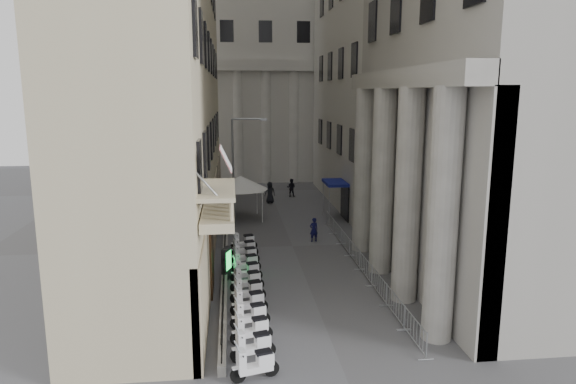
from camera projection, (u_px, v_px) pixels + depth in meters
name	position (u px, v px, depth m)	size (l,w,h in m)	color
far_building	(263.00, 46.00, 58.38)	(22.00, 10.00, 30.00)	beige
iron_fence	(225.00, 254.00, 31.49)	(0.30, 28.00, 1.40)	black
blue_awning	(335.00, 219.00, 40.22)	(1.60, 3.00, 3.00)	navy
flag	(230.00, 362.00, 18.84)	(1.00, 1.40, 8.20)	#9E0C11
scooter_0	(256.00, 379.00, 17.74)	(0.56, 1.40, 1.50)	white
scooter_1	(254.00, 359.00, 19.05)	(0.56, 1.40, 1.50)	white
scooter_2	(252.00, 342.00, 20.36)	(0.56, 1.40, 1.50)	white
scooter_3	(251.00, 327.00, 21.68)	(0.56, 1.40, 1.50)	white
scooter_4	(250.00, 314.00, 22.99)	(0.56, 1.40, 1.50)	white
scooter_5	(249.00, 302.00, 24.30)	(0.56, 1.40, 1.50)	white
scooter_6	(248.00, 291.00, 25.62)	(0.56, 1.40, 1.50)	white
scooter_7	(247.00, 281.00, 26.93)	(0.56, 1.40, 1.50)	white
scooter_8	(246.00, 273.00, 28.24)	(0.56, 1.40, 1.50)	white
scooter_9	(245.00, 265.00, 29.56)	(0.56, 1.40, 1.50)	white
scooter_10	(245.00, 257.00, 30.87)	(0.56, 1.40, 1.50)	white
scooter_11	(244.00, 251.00, 32.19)	(0.56, 1.40, 1.50)	white
barrier_0	(414.00, 345.00, 20.16)	(0.60, 2.40, 1.10)	#A9ABB1
barrier_1	(395.00, 317.00, 22.60)	(0.60, 2.40, 1.10)	#A9ABB1
barrier_2	(378.00, 296.00, 25.04)	(0.60, 2.40, 1.10)	#A9ABB1
barrier_3	(365.00, 278.00, 27.48)	(0.60, 2.40, 1.10)	#A9ABB1
barrier_4	(354.00, 263.00, 29.92)	(0.60, 2.40, 1.10)	#A9ABB1
barrier_5	(345.00, 250.00, 32.36)	(0.60, 2.40, 1.10)	#A9ABB1
barrier_6	(337.00, 239.00, 34.80)	(0.60, 2.40, 1.10)	#A9ABB1
barrier_7	(330.00, 229.00, 37.24)	(0.60, 2.40, 1.10)	#A9ABB1
security_tent	(242.00, 183.00, 39.71)	(4.20, 4.20, 3.41)	white
street_lamp	(237.00, 163.00, 37.39)	(2.59, 0.24, 7.94)	gray
info_kiosk	(227.00, 264.00, 27.05)	(0.53, 0.86, 1.75)	black
pedestrian_a	(314.00, 230.00, 34.02)	(0.59, 0.39, 1.62)	#0E0E38
pedestrian_b	(291.00, 188.00, 48.84)	(0.83, 0.65, 1.71)	black
pedestrian_c	(270.00, 192.00, 45.91)	(0.94, 0.61, 1.93)	black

